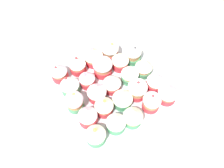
% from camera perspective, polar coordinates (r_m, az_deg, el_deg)
% --- Properties ---
extents(ground_plane, '(1.80, 1.80, 0.03)m').
position_cam_1_polar(ground_plane, '(0.79, 0.00, -2.13)').
color(ground_plane, '#B2A899').
extents(baking_tray, '(0.36, 0.36, 0.01)m').
position_cam_1_polar(baking_tray, '(0.77, 0.00, -1.38)').
color(baking_tray, silver).
rests_on(baking_tray, ground_plane).
extents(cupcake_0, '(0.06, 0.06, 0.07)m').
position_cam_1_polar(cupcake_0, '(0.78, -13.10, 2.96)').
color(cupcake_0, '#D1333D').
rests_on(cupcake_0, baking_tray).
extents(cupcake_1, '(0.06, 0.06, 0.08)m').
position_cam_1_polar(cupcake_1, '(0.74, -10.52, -0.13)').
color(cupcake_1, '#4C9E6B').
rests_on(cupcake_1, baking_tray).
extents(cupcake_2, '(0.06, 0.06, 0.08)m').
position_cam_1_polar(cupcake_2, '(0.71, -9.36, -4.21)').
color(cupcake_2, '#4C9E6B').
rests_on(cupcake_2, baking_tray).
extents(cupcake_3, '(0.06, 0.06, 0.08)m').
position_cam_1_polar(cupcake_3, '(0.69, -6.11, -7.82)').
color(cupcake_3, '#D1333D').
rests_on(cupcake_3, baking_tray).
extents(cupcake_4, '(0.06, 0.06, 0.07)m').
position_cam_1_polar(cupcake_4, '(0.67, -4.11, -12.47)').
color(cupcake_4, '#4C9E6B').
rests_on(cupcake_4, baking_tray).
extents(cupcake_5, '(0.06, 0.06, 0.07)m').
position_cam_1_polar(cupcake_5, '(0.79, -8.59, 4.78)').
color(cupcake_5, '#D1333D').
rests_on(cupcake_5, baking_tray).
extents(cupcake_6, '(0.05, 0.05, 0.07)m').
position_cam_1_polar(cupcake_6, '(0.75, -6.24, 1.31)').
color(cupcake_6, '#D1333D').
rests_on(cupcake_6, baking_tray).
extents(cupcake_7, '(0.06, 0.06, 0.08)m').
position_cam_1_polar(cupcake_7, '(0.72, -3.84, -1.93)').
color(cupcake_7, '#D1333D').
rests_on(cupcake_7, baking_tray).
extents(cupcake_8, '(0.06, 0.06, 0.08)m').
position_cam_1_polar(cupcake_8, '(0.70, -2.00, -5.42)').
color(cupcake_8, '#D1333D').
rests_on(cupcake_8, baking_tray).
extents(cupcake_9, '(0.06, 0.06, 0.08)m').
position_cam_1_polar(cupcake_9, '(0.67, 1.02, -9.41)').
color(cupcake_9, '#4C9E6B').
rests_on(cupcake_9, baking_tray).
extents(cupcake_10, '(0.07, 0.07, 0.07)m').
position_cam_1_polar(cupcake_10, '(0.80, -4.58, 7.00)').
color(cupcake_10, '#D1333D').
rests_on(cupcake_10, baking_tray).
extents(cupcake_11, '(0.07, 0.07, 0.07)m').
position_cam_1_polar(cupcake_11, '(0.77, -2.32, 4.27)').
color(cupcake_11, '#D1333D').
rests_on(cupcake_11, baking_tray).
extents(cupcake_12, '(0.06, 0.06, 0.08)m').
position_cam_1_polar(cupcake_12, '(0.74, 0.06, 0.78)').
color(cupcake_12, '#D1333D').
rests_on(cupcake_12, baking_tray).
extents(cupcake_13, '(0.06, 0.06, 0.07)m').
position_cam_1_polar(cupcake_13, '(0.71, 2.54, -3.68)').
color(cupcake_13, '#4C9E6B').
rests_on(cupcake_13, baking_tray).
extents(cupcake_14, '(0.06, 0.06, 0.08)m').
position_cam_1_polar(cupcake_14, '(0.68, 5.29, -7.96)').
color(cupcake_14, '#4C9E6B').
rests_on(cupcake_14, baking_tray).
extents(cupcake_15, '(0.06, 0.06, 0.07)m').
position_cam_1_polar(cupcake_15, '(0.82, -0.48, 8.44)').
color(cupcake_15, '#D1333D').
rests_on(cupcake_15, baking_tray).
extents(cupcake_16, '(0.06, 0.06, 0.07)m').
position_cam_1_polar(cupcake_16, '(0.79, 2.06, 5.78)').
color(cupcake_16, '#D1333D').
rests_on(cupcake_16, baking_tray).
extents(cupcake_17, '(0.06, 0.06, 0.08)m').
position_cam_1_polar(cupcake_17, '(0.76, 4.44, 2.73)').
color(cupcake_17, '#4C9E6B').
rests_on(cupcake_17, baking_tray).
extents(cupcake_18, '(0.06, 0.06, 0.08)m').
position_cam_1_polar(cupcake_18, '(0.73, 6.33, -1.29)').
color(cupcake_18, '#D1333D').
rests_on(cupcake_18, baking_tray).
extents(cupcake_19, '(0.06, 0.06, 0.07)m').
position_cam_1_polar(cupcake_19, '(0.72, 9.83, -4.41)').
color(cupcake_19, '#D1333D').
rests_on(cupcake_19, baking_tray).
extents(cupcake_20, '(0.06, 0.06, 0.07)m').
position_cam_1_polar(cupcake_20, '(0.81, 5.23, 7.50)').
color(cupcake_20, '#4C9E6B').
rests_on(cupcake_20, baking_tray).
extents(cupcake_21, '(0.06, 0.06, 0.07)m').
position_cam_1_polar(cupcake_21, '(0.78, 8.10, 4.10)').
color(cupcake_21, '#4C9E6B').
rests_on(cupcake_21, baking_tray).
extents(cupcake_22, '(0.06, 0.06, 0.07)m').
position_cam_1_polar(cupcake_22, '(0.76, 10.84, 0.63)').
color(cupcake_22, '#D1333D').
rests_on(cupcake_22, baking_tray).
extents(cupcake_23, '(0.06, 0.06, 0.07)m').
position_cam_1_polar(cupcake_23, '(0.74, 13.77, -2.22)').
color(cupcake_23, '#D1333D').
rests_on(cupcake_23, baking_tray).
extents(napkin, '(0.11, 0.12, 0.01)m').
position_cam_1_polar(napkin, '(0.69, 6.37, -18.93)').
color(napkin, white).
rests_on(napkin, ground_plane).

